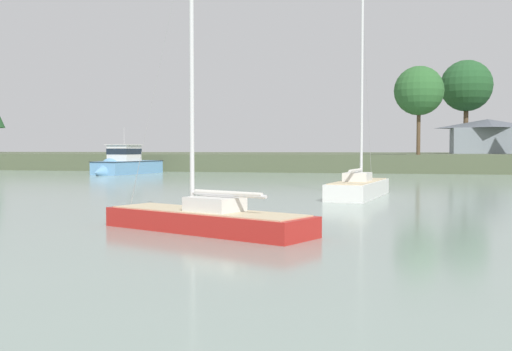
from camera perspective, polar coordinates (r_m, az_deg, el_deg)
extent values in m
cube|color=#4C563D|center=(93.98, 5.72, 1.50)|extent=(225.01, 52.74, 2.03)
cube|color=white|center=(34.10, 9.70, -1.80)|extent=(3.20, 8.02, 1.48)
cube|color=#CCB78E|center=(34.05, 9.71, -0.52)|extent=(2.89, 7.52, 0.04)
cube|color=silver|center=(33.66, 9.57, -0.12)|extent=(1.57, 1.89, 0.47)
cylinder|color=silver|center=(34.77, 9.98, 7.93)|extent=(0.16, 0.16, 10.14)
cylinder|color=silver|center=(33.11, 9.38, 0.41)|extent=(0.59, 3.10, 0.12)
cylinder|color=silver|center=(33.11, 9.38, 0.50)|extent=(0.55, 2.80, 0.14)
cylinder|color=#999999|center=(36.29, 10.48, 7.66)|extent=(0.48, 3.10, 10.09)
cube|color=#B2231E|center=(19.70, -4.75, -5.01)|extent=(7.69, 4.87, 1.10)
cube|color=#CCB78E|center=(19.64, -4.75, -3.36)|extent=(7.18, 4.47, 0.04)
cube|color=silver|center=(19.37, -3.92, -2.71)|extent=(2.03, 1.84, 0.45)
cylinder|color=silver|center=(20.14, -6.11, 10.56)|extent=(0.15, 0.15, 9.62)
cylinder|color=silver|center=(19.00, -2.72, -1.82)|extent=(2.80, 1.33, 0.12)
cylinder|color=silver|center=(19.00, -2.72, -1.67)|extent=(2.53, 1.22, 0.14)
cylinder|color=#999999|center=(21.17, -9.13, 10.08)|extent=(2.77, 1.24, 9.58)
cube|color=#669ECC|center=(66.56, -12.00, 0.43)|extent=(4.66, 9.38, 2.16)
cone|color=#669ECC|center=(62.94, -14.34, 0.29)|extent=(3.22, 2.97, 2.82)
cube|color=black|center=(66.53, -12.00, 1.34)|extent=(4.81, 9.58, 0.05)
cube|color=silver|center=(65.94, -12.36, 2.09)|extent=(2.96, 3.16, 1.71)
cube|color=#19232D|center=(65.94, -12.36, 2.24)|extent=(3.01, 3.23, 0.61)
cube|color=beige|center=(65.94, -12.37, 2.86)|extent=(3.41, 3.56, 0.06)
cylinder|color=silver|center=(65.96, -12.38, 3.66)|extent=(0.03, 0.03, 1.79)
cylinder|color=brown|center=(69.92, 15.12, 4.33)|extent=(0.42, 0.42, 5.91)
sphere|color=#2D602D|center=(70.18, 15.16, 7.75)|extent=(5.49, 5.49, 5.49)
cylinder|color=brown|center=(89.99, 19.23, 4.49)|extent=(0.66, 0.66, 7.91)
sphere|color=#235128|center=(90.37, 19.29, 8.02)|extent=(7.17, 7.17, 7.17)
cube|color=gray|center=(89.61, 21.03, 3.07)|extent=(9.44, 6.72, 3.54)
pyramid|color=#565B66|center=(89.67, 21.05, 4.60)|extent=(10.19, 7.25, 1.24)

